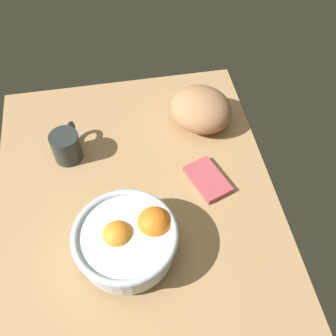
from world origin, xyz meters
TOP-DOWN VIEW (x-y plane):
  - ground_plane at (0.00, 0.00)cm, footprint 82.63×67.36cm
  - fruit_bowl at (-14.03, 3.08)cm, footprint 22.22×22.22cm
  - bread_loaf at (20.98, -20.48)cm, footprint 22.64×22.72cm
  - napkin_folded at (1.25, -17.99)cm, footprint 13.65×10.93cm
  - mug at (15.51, 15.56)cm, footprint 11.30×7.38cm

SIDE VIEW (x-z plane):
  - ground_plane at x=0.00cm, z-range -3.00..0.00cm
  - napkin_folded at x=1.25cm, z-range 0.00..1.53cm
  - mug at x=15.51cm, z-range 0.00..7.98cm
  - bread_loaf at x=20.98cm, z-range 0.00..10.25cm
  - fruit_bowl at x=-14.03cm, z-range 0.50..11.36cm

